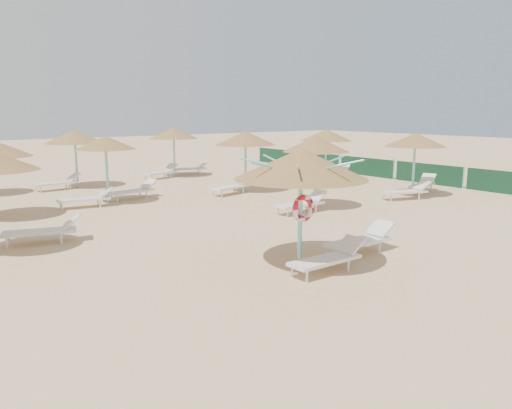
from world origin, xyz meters
TOP-DOWN VIEW (x-y plane):
  - ground at (0.00, 0.00)m, footprint 120.00×120.00m
  - main_palapa at (-0.10, -0.26)m, footprint 3.06×3.06m
  - lounger_main_a at (0.11, -1.01)m, footprint 1.93×0.59m
  - lounger_main_b at (1.88, -0.41)m, footprint 2.03×0.64m
  - palapa_field at (2.26, 10.31)m, footprint 20.29×14.46m
  - windbreak_fence at (14.00, 9.96)m, footprint 0.08×19.84m

SIDE VIEW (x-z plane):
  - ground at x=0.00m, z-range 0.00..0.00m
  - lounger_main_a at x=0.11m, z-range -0.02..0.68m
  - lounger_main_b at x=1.88m, z-range -0.02..0.72m
  - windbreak_fence at x=14.00m, z-range -0.05..1.05m
  - palapa_field at x=2.26m, z-range 0.94..3.64m
  - main_palapa at x=-0.10m, z-range 1.01..3.76m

